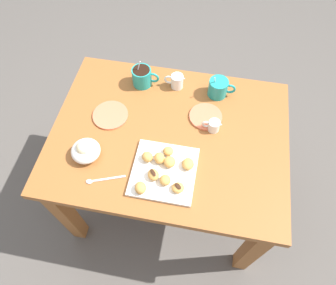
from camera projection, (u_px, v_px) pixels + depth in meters
The scene contains 22 objects.
ground_plane at pixel (169, 193), 1.99m from camera, with size 8.00×8.00×0.00m, color #514C47.
dining_table at pixel (169, 148), 1.49m from camera, with size 1.07×0.80×0.71m.
pastry_plate_square at pixel (164, 172), 1.28m from camera, with size 0.26×0.26×0.02m, color silver.
coffee_mug_teal_left at pixel (142, 76), 1.50m from camera, with size 0.13×0.10×0.14m.
coffee_mug_teal_right at pixel (218, 87), 1.47m from camera, with size 0.13×0.09×0.13m.
cream_pitcher_white at pixel (177, 81), 1.50m from camera, with size 0.10×0.06×0.07m.
ice_cream_bowl at pixel (85, 150), 1.30m from camera, with size 0.12×0.12×0.09m.
chocolate_sauce_pitcher at pixel (214, 125), 1.37m from camera, with size 0.09×0.05×0.06m.
saucer_coral_left at pixel (110, 115), 1.44m from camera, with size 0.17×0.17×0.01m, color #E5704C.
saucer_coral_right at pixel (206, 116), 1.43m from camera, with size 0.15×0.15×0.01m, color #E5704C.
loose_spoon_near_saucer at pixel (101, 180), 1.27m from camera, with size 0.16×0.07×0.01m.
beignet_0 at pixel (140, 188), 1.21m from camera, with size 0.05×0.05×0.04m, color #D19347.
beignet_1 at pixel (178, 188), 1.22m from camera, with size 0.05×0.05×0.03m, color #D19347.
chocolate_drizzle_1 at pixel (178, 186), 1.20m from camera, with size 0.03×0.02×0.01m, color #381E11.
beignet_2 at pixel (169, 162), 1.27m from camera, with size 0.05×0.05×0.04m, color #D19347.
beignet_3 at pixel (159, 158), 1.28m from camera, with size 0.05×0.04×0.04m, color #D19347.
beignet_4 at pixel (168, 151), 1.30m from camera, with size 0.04×0.04×0.03m, color #D19347.
beignet_5 at pixel (188, 164), 1.27m from camera, with size 0.05×0.06×0.03m, color #D19347.
beignet_6 at pixel (153, 175), 1.24m from camera, with size 0.05×0.04×0.04m, color #D19347.
chocolate_drizzle_6 at pixel (153, 173), 1.23m from camera, with size 0.04×0.02×0.01m, color #381E11.
beignet_7 at pixel (147, 157), 1.28m from camera, with size 0.05×0.04×0.04m, color #D19347.
beignet_8 at pixel (165, 180), 1.23m from camera, with size 0.05×0.05×0.04m, color #D19347.
Camera 1 is at (0.13, -0.74, 1.87)m, focal length 32.78 mm.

